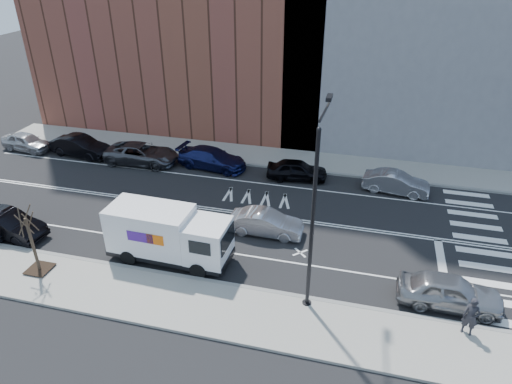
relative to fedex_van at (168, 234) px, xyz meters
The scene contains 20 objects.
ground 5.88m from the fedex_van, 81.69° to the left, with size 120.00×120.00×0.00m, color black.
sidewalk_near 3.64m from the fedex_van, 75.66° to the right, with size 44.00×3.60×0.15m, color gray.
sidewalk_far 14.50m from the fedex_van, 86.75° to the left, with size 44.00×3.60×0.15m, color gray.
curb_near 2.22m from the fedex_van, 59.70° to the right, with size 44.00×0.25×0.17m, color gray.
curb_far 12.72m from the fedex_van, 86.29° to the left, with size 44.00×0.25×0.17m, color gray.
crosswalk 17.80m from the fedex_van, 18.42° to the left, with size 3.00×14.00×0.01m, color white, non-canonical shape.
road_markings 5.88m from the fedex_van, 81.69° to the left, with size 40.00×8.60×0.01m, color white, non-canonical shape.
streetlight 8.65m from the fedex_van, ahead, with size 0.44×4.02×9.34m.
street_tree 6.79m from the fedex_van, 155.65° to the right, with size 1.20×1.20×3.75m.
fedex_van is the anchor object (origin of this frame).
far_parked_a 20.76m from the fedex_van, 148.26° to the left, with size 1.75×4.36×1.49m, color #A1A1A5.
far_parked_b 16.81m from the fedex_van, 138.85° to the left, with size 1.73×4.96×1.63m, color black.
far_parked_c 13.12m from the fedex_van, 123.27° to the left, with size 2.64×5.72×1.59m, color #48494F.
far_parked_d 11.67m from the fedex_van, 97.81° to the left, with size 2.19×5.38×1.56m, color #161B4D.
far_parked_e 12.34m from the fedex_van, 65.77° to the left, with size 1.76×4.37×1.49m, color black.
far_parked_f 16.28m from the fedex_van, 42.34° to the left, with size 1.55×4.45×1.47m, color #A3A3A8.
driving_sedan 5.92m from the fedex_van, 39.59° to the left, with size 1.52×4.37×1.44m, color #A9A9AE.
near_parked_rear_a 10.18m from the fedex_van, behind, with size 1.65×4.72×1.55m, color black.
near_parked_front 14.35m from the fedex_van, ahead, with size 1.94×4.82×1.64m, color #98989C.
pedestrian 15.06m from the fedex_van, ahead, with size 0.68×0.45×1.87m, color #222127.
Camera 1 is at (8.76, -24.03, 15.27)m, focal length 32.00 mm.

